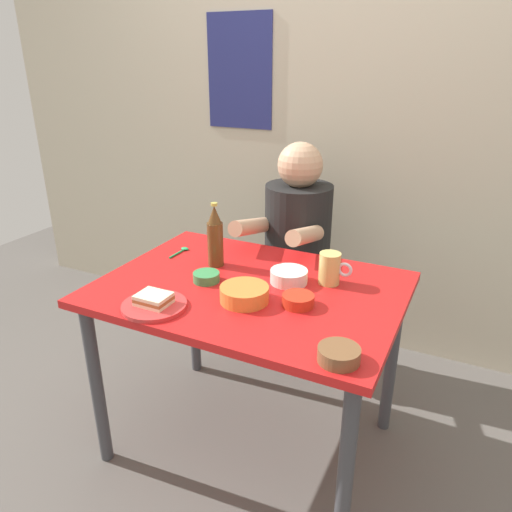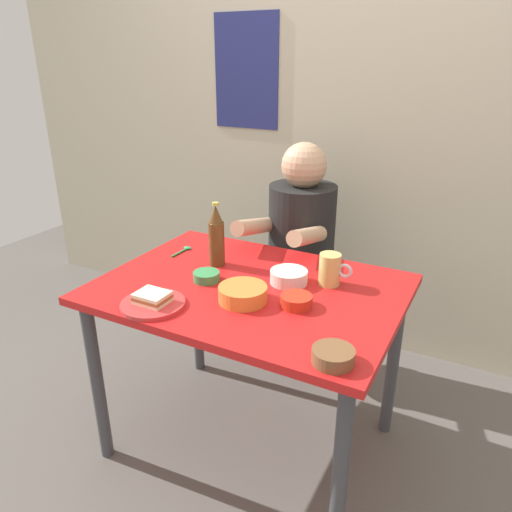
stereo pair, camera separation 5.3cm
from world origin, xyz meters
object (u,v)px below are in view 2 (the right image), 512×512
person_seated (301,228)px  beer_mug (330,269)px  plate_orange (153,304)px  beer_bottle (216,237)px  dining_table (250,308)px  sandwich (152,297)px  rice_bowl_white (289,276)px  stool (299,304)px

person_seated → beer_mug: person_seated is taller
plate_orange → beer_bottle: size_ratio=0.84×
dining_table → person_seated: size_ratio=1.53×
person_seated → dining_table: bearing=-84.7°
beer_mug → person_seated: bearing=123.8°
sandwich → person_seated: bearing=80.2°
dining_table → plate_orange: bearing=-126.4°
beer_mug → rice_bowl_white: size_ratio=0.90×
person_seated → rice_bowl_white: size_ratio=5.14×
dining_table → beer_mug: 0.33m
beer_bottle → rice_bowl_white: size_ratio=1.87×
sandwich → beer_bottle: 0.41m
stool → beer_mug: size_ratio=3.57×
stool → rice_bowl_white: bearing=-72.0°
stool → beer_mug: 0.73m
beer_mug → rice_bowl_white: 0.16m
plate_orange → beer_bottle: beer_bottle is taller
person_seated → sandwich: 0.92m
stool → sandwich: 1.03m
person_seated → plate_orange: size_ratio=3.27×
plate_orange → sandwich: sandwich is taller
plate_orange → beer_bottle: (0.01, 0.40, 0.11)m
stool → beer_bottle: size_ratio=1.72×
beer_mug → beer_bottle: bearing=-175.3°
beer_bottle → person_seated: bearing=73.3°
rice_bowl_white → dining_table: bearing=-143.0°
stool → person_seated: size_ratio=0.63×
dining_table → person_seated: (-0.06, 0.62, 0.12)m
stool → sandwich: (-0.16, -0.92, 0.42)m
stool → sandwich: bearing=-99.7°
person_seated → stool: bearing=90.0°
plate_orange → rice_bowl_white: 0.51m
stool → person_seated: person_seated is taller
plate_orange → person_seated: bearing=80.2°
sandwich → rice_bowl_white: size_ratio=0.79×
person_seated → beer_bottle: bearing=-106.7°
beer_mug → plate_orange: bearing=-137.0°
sandwich → beer_mug: (0.47, 0.44, 0.03)m
beer_bottle → rice_bowl_white: bearing=-3.7°
person_seated → beer_bottle: 0.54m
dining_table → beer_mug: size_ratio=8.73×
plate_orange → beer_mug: bearing=43.0°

